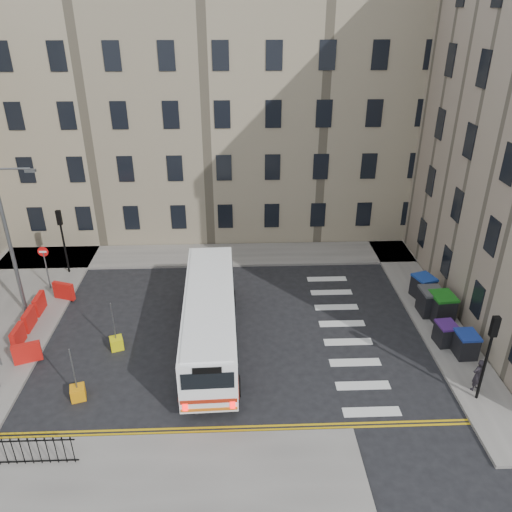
{
  "coord_description": "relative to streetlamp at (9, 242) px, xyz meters",
  "views": [
    {
      "loc": [
        -1.41,
        -21.31,
        15.1
      ],
      "look_at": [
        -0.46,
        2.58,
        3.0
      ],
      "focal_mm": 35.0,
      "sensor_mm": 36.0,
      "label": 1
    }
  ],
  "objects": [
    {
      "name": "wheelie_bin_d",
      "position": [
        21.83,
        -0.97,
        -3.46
      ],
      "size": [
        1.18,
        1.34,
        1.44
      ],
      "rotation": [
        0.0,
        0.0,
        0.04
      ],
      "color": "black",
      "rests_on": "pavement_east"
    },
    {
      "name": "pavement_east",
      "position": [
        22.0,
        2.0,
        -4.26
      ],
      "size": [
        2.4,
        26.0,
        0.15
      ],
      "primitive_type": "cube",
      "color": "slate",
      "rests_on": "ground"
    },
    {
      "name": "wheelie_bin_e",
      "position": [
        22.02,
        0.69,
        -3.53
      ],
      "size": [
        1.34,
        1.44,
        1.31
      ],
      "rotation": [
        0.0,
        0.0,
        0.31
      ],
      "color": "black",
      "rests_on": "pavement_east"
    },
    {
      "name": "wheelie_bin_a",
      "position": [
        22.24,
        -4.62,
        -3.57
      ],
      "size": [
        0.99,
        1.12,
        1.21
      ],
      "rotation": [
        0.0,
        0.0,
        0.03
      ],
      "color": "black",
      "rests_on": "pavement_east"
    },
    {
      "name": "bollard_chevron",
      "position": [
        5.56,
        -3.25,
        -4.04
      ],
      "size": [
        0.77,
        0.77,
        0.6
      ],
      "primitive_type": "cube",
      "rotation": [
        0.0,
        0.0,
        0.34
      ],
      "color": "#D3CB0C",
      "rests_on": "ground"
    },
    {
      "name": "ground",
      "position": [
        13.0,
        -2.0,
        -4.34
      ],
      "size": [
        120.0,
        120.0,
        0.0
      ],
      "primitive_type": "plane",
      "color": "black",
      "rests_on": "ground"
    },
    {
      "name": "pavement_north",
      "position": [
        7.0,
        6.6,
        -4.26
      ],
      "size": [
        36.0,
        3.2,
        0.15
      ],
      "primitive_type": "cube",
      "color": "slate",
      "rests_on": "ground"
    },
    {
      "name": "roadworks_barriers",
      "position": [
        1.16,
        -1.5,
        -3.69
      ],
      "size": [
        1.66,
        6.26,
        1.0
      ],
      "color": "red",
      "rests_on": "pavement_west"
    },
    {
      "name": "traffic_light_east",
      "position": [
        21.6,
        -7.5,
        -1.47
      ],
      "size": [
        0.28,
        0.22,
        4.1
      ],
      "color": "black",
      "rests_on": "pavement_east"
    },
    {
      "name": "pavement_sw",
      "position": [
        6.0,
        -12.0,
        -4.26
      ],
      "size": [
        20.0,
        6.0,
        0.15
      ],
      "primitive_type": "cube",
      "color": "slate",
      "rests_on": "ground"
    },
    {
      "name": "terrace_north",
      "position": [
        6.0,
        13.5,
        4.28
      ],
      "size": [
        38.3,
        10.8,
        17.2
      ],
      "color": "gray",
      "rests_on": "ground"
    },
    {
      "name": "wheelie_bin_c",
      "position": [
        22.22,
        -1.54,
        -3.45
      ],
      "size": [
        1.26,
        1.42,
        1.46
      ],
      "rotation": [
        0.0,
        0.0,
        0.09
      ],
      "color": "black",
      "rests_on": "pavement_east"
    },
    {
      "name": "streetlamp",
      "position": [
        0.0,
        0.0,
        0.0
      ],
      "size": [
        0.5,
        0.22,
        8.14
      ],
      "color": "#595B5E",
      "rests_on": "pavement_west"
    },
    {
      "name": "pavement_west",
      "position": [
        -1.0,
        -1.0,
        -4.26
      ],
      "size": [
        6.0,
        22.0,
        0.15
      ],
      "primitive_type": "cube",
      "color": "slate",
      "rests_on": "ground"
    },
    {
      "name": "no_entry_north",
      "position": [
        0.5,
        2.5,
        -2.26
      ],
      "size": [
        0.6,
        0.08,
        3.0
      ],
      "color": "#595B5E",
      "rests_on": "pavement_west"
    },
    {
      "name": "pedestrian",
      "position": [
        21.73,
        -6.99,
        -3.4
      ],
      "size": [
        0.67,
        0.56,
        1.58
      ],
      "primitive_type": "imported",
      "rotation": [
        0.0,
        0.0,
        3.52
      ],
      "color": "black",
      "rests_on": "pavement_east"
    },
    {
      "name": "bollard_yellow",
      "position": [
        4.65,
        -6.7,
        -4.04
      ],
      "size": [
        0.75,
        0.75,
        0.6
      ],
      "primitive_type": "cube",
      "rotation": [
        0.0,
        0.0,
        0.29
      ],
      "color": "orange",
      "rests_on": "ground"
    },
    {
      "name": "traffic_light_nw",
      "position": [
        1.0,
        4.5,
        -1.47
      ],
      "size": [
        0.28,
        0.22,
        4.1
      ],
      "color": "black",
      "rests_on": "pavement_west"
    },
    {
      "name": "bus",
      "position": [
        10.16,
        -3.09,
        -2.71
      ],
      "size": [
        2.85,
        10.49,
        2.82
      ],
      "rotation": [
        0.0,
        0.0,
        0.03
      ],
      "color": "white",
      "rests_on": "ground"
    },
    {
      "name": "wheelie_bin_b",
      "position": [
        21.64,
        -3.67,
        -3.62
      ],
      "size": [
        0.99,
        1.11,
        1.13
      ],
      "rotation": [
        0.0,
        0.0,
        0.1
      ],
      "color": "black",
      "rests_on": "pavement_east"
    }
  ]
}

